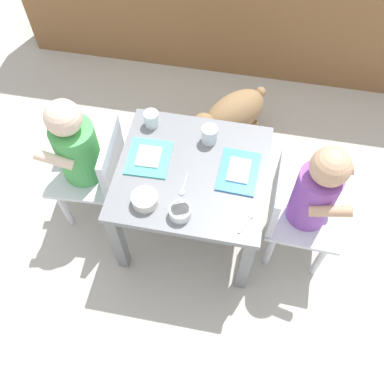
# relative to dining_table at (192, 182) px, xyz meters

# --- Properties ---
(ground_plane) EXTENTS (7.00, 7.00, 0.00)m
(ground_plane) POSITION_rel_dining_table_xyz_m (0.00, 0.00, -0.35)
(ground_plane) COLOR #B2ADA3
(dining_table) EXTENTS (0.56, 0.53, 0.43)m
(dining_table) POSITION_rel_dining_table_xyz_m (0.00, 0.00, 0.00)
(dining_table) COLOR slate
(dining_table) RESTS_ON ground
(seated_child_left) EXTENTS (0.30, 0.30, 0.67)m
(seated_child_left) POSITION_rel_dining_table_xyz_m (-0.44, 0.02, 0.06)
(seated_child_left) COLOR silver
(seated_child_left) RESTS_ON ground
(seated_child_right) EXTENTS (0.29, 0.29, 0.67)m
(seated_child_right) POSITION_rel_dining_table_xyz_m (0.44, -0.02, 0.06)
(seated_child_right) COLOR silver
(seated_child_right) RESTS_ON ground
(dog) EXTENTS (0.36, 0.39, 0.30)m
(dog) POSITION_rel_dining_table_xyz_m (0.09, 0.52, -0.16)
(dog) COLOR olive
(dog) RESTS_ON ground
(food_tray_left) EXTENTS (0.16, 0.18, 0.02)m
(food_tray_left) POSITION_rel_dining_table_xyz_m (-0.17, 0.03, 0.08)
(food_tray_left) COLOR #4CC6BC
(food_tray_left) RESTS_ON dining_table
(food_tray_right) EXTENTS (0.15, 0.20, 0.02)m
(food_tray_right) POSITION_rel_dining_table_xyz_m (0.17, 0.03, 0.08)
(food_tray_right) COLOR #388CD8
(food_tray_right) RESTS_ON dining_table
(water_cup_left) EXTENTS (0.06, 0.06, 0.07)m
(water_cup_left) POSITION_rel_dining_table_xyz_m (0.04, 0.15, 0.11)
(water_cup_left) COLOR white
(water_cup_left) RESTS_ON dining_table
(water_cup_right) EXTENTS (0.06, 0.06, 0.06)m
(water_cup_right) POSITION_rel_dining_table_xyz_m (-0.20, 0.19, 0.10)
(water_cup_right) COLOR white
(water_cup_right) RESTS_ON dining_table
(cereal_bowl_left_side) EXTENTS (0.08, 0.08, 0.04)m
(cereal_bowl_left_side) POSITION_rel_dining_table_xyz_m (-0.01, -0.19, 0.10)
(cereal_bowl_left_side) COLOR white
(cereal_bowl_left_side) RESTS_ON dining_table
(cereal_bowl_right_side) EXTENTS (0.09, 0.09, 0.04)m
(cereal_bowl_right_side) POSITION_rel_dining_table_xyz_m (-0.14, -0.17, 0.10)
(cereal_bowl_right_side) COLOR silver
(cereal_bowl_right_side) RESTS_ON dining_table
(spoon_by_left_tray) EXTENTS (0.02, 0.10, 0.01)m
(spoon_by_left_tray) POSITION_rel_dining_table_xyz_m (-0.02, -0.08, 0.08)
(spoon_by_left_tray) COLOR silver
(spoon_by_left_tray) RESTS_ON dining_table
(spoon_by_right_tray) EXTENTS (0.05, 0.10, 0.01)m
(spoon_by_right_tray) POSITION_rel_dining_table_xyz_m (0.23, -0.17, 0.08)
(spoon_by_right_tray) COLOR silver
(spoon_by_right_tray) RESTS_ON dining_table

